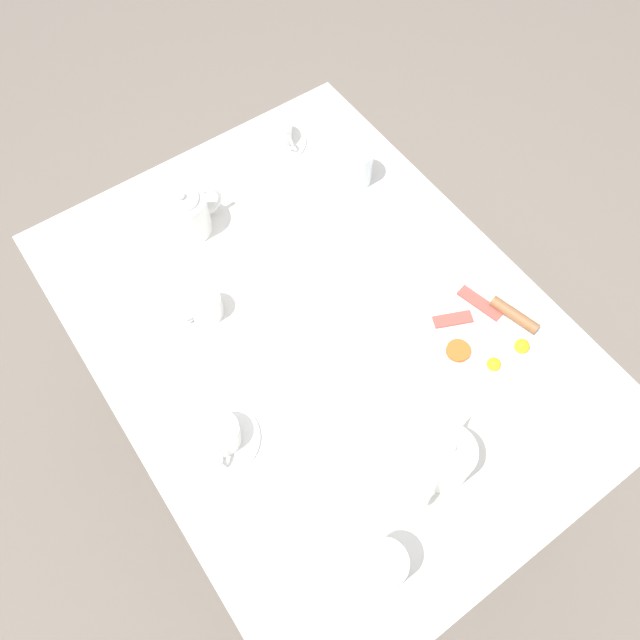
# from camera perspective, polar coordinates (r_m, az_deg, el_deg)

# --- Properties ---
(ground_plane) EXTENTS (8.00, 8.00, 0.00)m
(ground_plane) POSITION_cam_1_polar(r_m,az_deg,el_deg) (2.01, -0.00, -10.83)
(ground_plane) COLOR #70665B
(table) EXTENTS (0.88, 1.18, 0.76)m
(table) POSITION_cam_1_polar(r_m,az_deg,el_deg) (1.37, -0.00, -1.89)
(table) COLOR silver
(table) RESTS_ON ground_plane
(breakfast_plate) EXTENTS (0.28, 0.28, 0.04)m
(breakfast_plate) POSITION_cam_1_polar(r_m,az_deg,el_deg) (1.33, 15.07, -1.41)
(breakfast_plate) COLOR white
(breakfast_plate) RESTS_ON table
(teapot_near) EXTENTS (0.18, 0.10, 0.13)m
(teapot_near) POSITION_cam_1_polar(r_m,az_deg,el_deg) (1.16, 11.28, -12.34)
(teapot_near) COLOR white
(teapot_near) RESTS_ON table
(teapot_far) EXTENTS (0.19, 0.10, 0.13)m
(teapot_far) POSITION_cam_1_polar(r_m,az_deg,el_deg) (1.43, -12.07, 9.46)
(teapot_far) COLOR white
(teapot_far) RESTS_ON table
(teacup_with_saucer_left) EXTENTS (0.15, 0.15, 0.06)m
(teacup_with_saucer_left) POSITION_cam_1_polar(r_m,az_deg,el_deg) (1.20, -9.08, -10.41)
(teacup_with_saucer_left) COLOR white
(teacup_with_saucer_left) RESTS_ON table
(teacup_with_saucer_right) EXTENTS (0.15, 0.15, 0.06)m
(teacup_with_saucer_right) POSITION_cam_1_polar(r_m,az_deg,el_deg) (1.60, -3.97, 16.51)
(teacup_with_saucer_right) COLOR white
(teacup_with_saucer_right) RESTS_ON table
(water_glass_tall) EXTENTS (0.08, 0.08, 0.10)m
(water_glass_tall) POSITION_cam_1_polar(r_m,az_deg,el_deg) (1.11, 5.75, -21.52)
(water_glass_tall) COLOR white
(water_glass_tall) RESTS_ON table
(water_glass_short) EXTENTS (0.08, 0.08, 0.09)m
(water_glass_short) POSITION_cam_1_polar(r_m,az_deg,el_deg) (1.50, 3.31, 13.90)
(water_glass_short) COLOR white
(water_glass_short) RESTS_ON table
(creamer_jug) EXTENTS (0.09, 0.07, 0.06)m
(creamer_jug) POSITION_cam_1_polar(r_m,az_deg,el_deg) (1.32, -10.45, 1.22)
(creamer_jug) COLOR white
(creamer_jug) RESTS_ON table
(napkin_folded) EXTENTS (0.09, 0.13, 0.01)m
(napkin_folded) POSITION_cam_1_polar(r_m,az_deg,el_deg) (1.27, -1.51, -3.31)
(napkin_folded) COLOR white
(napkin_folded) RESTS_ON table
(fork_by_plate) EXTENTS (0.17, 0.06, 0.00)m
(fork_by_plate) POSITION_cam_1_polar(r_m,az_deg,el_deg) (1.18, -1.46, -15.78)
(fork_by_plate) COLOR silver
(fork_by_plate) RESTS_ON table
(knife_by_plate) EXTENTS (0.15, 0.16, 0.00)m
(knife_by_plate) POSITION_cam_1_polar(r_m,az_deg,el_deg) (1.38, -3.71, 4.59)
(knife_by_plate) COLOR silver
(knife_by_plate) RESTS_ON table
(spoon_for_tea) EXTENTS (0.09, 0.15, 0.00)m
(spoon_for_tea) POSITION_cam_1_polar(r_m,az_deg,el_deg) (1.43, 4.66, 7.65)
(spoon_for_tea) COLOR silver
(spoon_for_tea) RESTS_ON table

